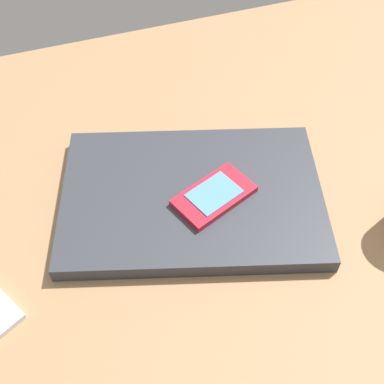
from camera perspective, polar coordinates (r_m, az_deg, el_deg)
The scene contains 3 objects.
desk_surface at distance 69.72cm, azimuth 1.37°, elevation -0.45°, with size 120.00×80.00×3.00cm, color #9E7751.
laptop_closed at distance 66.32cm, azimuth -0.00°, elevation -0.51°, with size 33.83×22.94×2.16cm, color #33353D.
cell_phone_on_laptop at distance 64.55cm, azimuth 2.70°, elevation -0.34°, with size 11.57×9.06×0.99cm.
Camera 1 is at (16.03, 41.09, 55.49)cm, focal length 47.22 mm.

